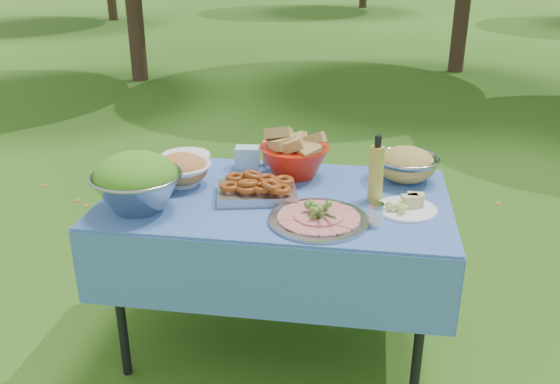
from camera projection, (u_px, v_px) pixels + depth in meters
The scene contains 14 objects.
ground at pixel (277, 342), 2.84m from camera, with size 80.00×80.00×0.00m, color #153209.
picnic_table at pixel (277, 273), 2.69m from camera, with size 1.46×0.86×0.76m, color #74A9DF.
salad_bowl at pixel (137, 182), 2.37m from camera, with size 0.36×0.36×0.24m, color #969A9F, non-canonical shape.
pasta_bowl_white at pixel (181, 169), 2.63m from camera, with size 0.26×0.26×0.14m, color white, non-canonical shape.
plate_stack at pixel (186, 160), 2.87m from camera, with size 0.24×0.24×0.06m, color white.
wipes_box at pixel (247, 157), 2.85m from camera, with size 0.11×0.08×0.10m, color #A0DEF5.
sanitizer_bottle at pixel (268, 150), 2.88m from camera, with size 0.05×0.05×0.14m, color pink.
bread_bowl at pixel (294, 153), 2.73m from camera, with size 0.32×0.32×0.21m, color red, non-canonical shape.
pasta_bowl_steel at pixel (406, 164), 2.68m from camera, with size 0.29×0.29×0.15m, color #969A9F, non-canonical shape.
fried_tray at pixel (257, 189), 2.51m from camera, with size 0.33×0.24×0.08m, color #ABAAAF.
charcuterie_platter at pixel (319, 211), 2.29m from camera, with size 0.39×0.39×0.09m, color #A2A3A9.
oil_bottle at pixel (376, 168), 2.45m from camera, with size 0.06×0.06×0.28m, color gold.
cheese_plate at pixel (407, 203), 2.39m from camera, with size 0.25×0.25×0.07m, color white.
shaker at pixel (376, 214), 2.26m from camera, with size 0.06×0.06×0.09m, color white.
Camera 1 is at (0.37, -2.30, 1.76)m, focal length 38.00 mm.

